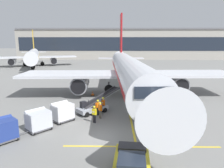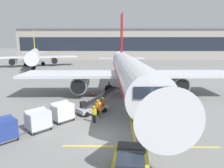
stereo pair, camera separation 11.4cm
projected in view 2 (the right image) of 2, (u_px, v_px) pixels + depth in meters
The scene contains 16 objects.
ground_plane at pixel (98, 137), 16.97m from camera, with size 600.00×600.00×0.00m, color slate.
parked_airplane at pixel (129, 71), 30.36m from camera, with size 31.80×41.86×14.05m.
belt_loader at pixel (94, 105), 23.01m from camera, with size 4.99×4.47×2.59m.
baggage_cart_lead at pixel (62, 111), 20.45m from camera, with size 2.53×2.55×1.91m.
baggage_cart_second at pixel (38, 120), 18.25m from camera, with size 2.53×2.55×1.91m.
baggage_cart_third at pixel (2, 129), 16.20m from camera, with size 2.53×2.55×1.91m.
pushback_tug at pixel (130, 167), 11.51m from camera, with size 2.52×4.58×1.83m.
ground_crew_by_loader at pixel (94, 113), 19.93m from camera, with size 0.51×0.40×1.74m.
ground_crew_by_carts at pixel (103, 104), 23.09m from camera, with size 0.43×0.45×1.74m.
ground_crew_marshaller at pixel (100, 109), 21.16m from camera, with size 0.43×0.45×1.74m.
ground_crew_wingwalker at pixel (98, 106), 22.05m from camera, with size 0.53×0.38×1.74m.
safety_cone_engine_keepout at pixel (93, 93), 30.61m from camera, with size 0.58×0.58×0.66m.
apron_guidance_line_lead_in at pixel (126, 96), 30.38m from camera, with size 0.20×110.00×0.01m.
apron_guidance_line_stop_bar at pixel (141, 147), 15.46m from camera, with size 12.00×0.20×0.01m.
terminal_building at pixel (126, 44), 103.46m from camera, with size 104.50×17.16×14.69m.
distant_airplane at pixel (34, 56), 69.02m from camera, with size 28.73×37.01×12.94m.
Camera 2 is at (1.47, -15.73, 7.73)m, focal length 32.61 mm.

